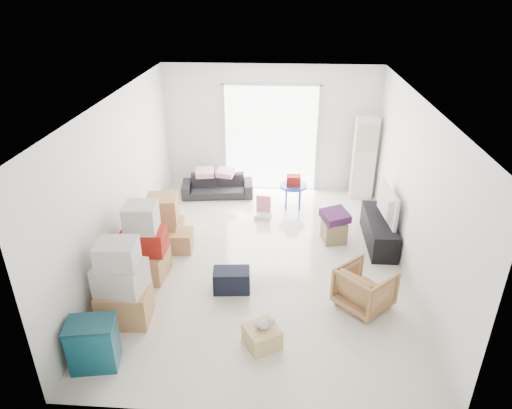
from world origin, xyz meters
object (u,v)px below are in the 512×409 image
Objects in this scene: television at (381,215)px; kids_table at (293,184)px; wood_crate at (262,336)px; sofa at (217,183)px; tv_console at (379,230)px; storage_bins at (93,344)px; armchair at (365,286)px; ottoman at (334,231)px; ac_tower at (364,158)px.

kids_table reaches higher than television.
sofa is at bearing 105.15° from wood_crate.
sofa is (-3.12, 1.77, 0.05)m from tv_console.
storage_bins is 2.05m from wood_crate.
tv_console is 2.08× the size of armchair.
sofa is 3.75× the size of wood_crate.
tv_console is 3.68× the size of ottoman.
armchair is at bearing 31.92° from wood_crate.
ottoman is 1.54m from kids_table.
ottoman is 0.97× the size of wood_crate.
television is at bearing 38.78° from storage_bins.
ac_tower is 2.54× the size of armchair.
wood_crate is (1.98, 0.47, -0.19)m from storage_bins.
television is at bearing -59.96° from armchair.
armchair is (-0.51, -1.79, -0.20)m from television.
armchair reaches higher than television.
storage_bins reaches higher than wood_crate.
wood_crate is at bearing -125.68° from tv_console.
armchair reaches higher than kids_table.
ac_tower reaches higher than sofa.
tv_console is 0.96× the size of sofa.
ottoman is (-0.78, 0.01, -0.35)m from television.
television reaches higher than tv_console.
ac_tower is at bearing -51.12° from armchair.
ac_tower reaches higher than kids_table.
wood_crate is (-1.92, -2.67, -0.11)m from tv_console.
armchair is 1.67m from wood_crate.
tv_console is 2.11× the size of kids_table.
sofa is 4.60m from wood_crate.
ac_tower is 1.22× the size of tv_console.
armchair reaches higher than sofa.
ottoman is at bearing -111.00° from ac_tower.
ac_tower is 1.95m from television.
sofa is at bearing -7.84° from armchair.
storage_bins reaches higher than ottoman.
sofa is 3.85× the size of ottoman.
storage_bins is at bearing -141.22° from tv_console.
television is 2.46× the size of wood_crate.
television reaches higher than wood_crate.
ac_tower is 1.78× the size of television.
ottoman is (2.34, -1.75, -0.10)m from sofa.
sofa is 2.92m from ottoman.
kids_table is 1.70× the size of wood_crate.
ottoman is at bearing 67.06° from wood_crate.
tv_console is at bearing -59.96° from armchair.
wood_crate is at bearing -81.39° from sofa.
television is at bearing -41.77° from kids_table.
ottoman is at bearing 45.24° from storage_bins.
storage_bins is 1.65× the size of ottoman.
tv_console is at bearing 54.32° from wood_crate.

